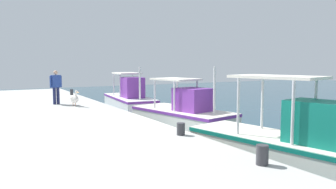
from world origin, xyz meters
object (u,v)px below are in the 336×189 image
Objects in this scene: fishing_boat_second at (184,114)px; pelican at (74,98)px; fishing_boat_third at (297,146)px; fishing_boat_nearest at (130,100)px; mooring_bollard_second at (181,129)px; fisherman_standing at (56,85)px; mooring_bollard_third at (262,155)px; mooring_bollard_nearest at (72,92)px.

pelican is at bearing -132.85° from fishing_boat_second.
fishing_boat_nearest is at bearing 178.64° from fishing_boat_third.
fishing_boat_second reaches higher than mooring_bollard_second.
mooring_bollard_second is (9.49, 1.85, -0.81)m from fisherman_standing.
fishing_boat_third reaches higher than mooring_bollard_third.
fishing_boat_nearest is 15.57× the size of mooring_bollard_second.
mooring_bollard_nearest is at bearing 180.00° from mooring_bollard_second.
fishing_boat_second reaches higher than pelican.
fisherman_standing is at bearing -152.73° from pelican.
pelican is at bearing -11.40° from mooring_bollard_nearest.
fishing_boat_second is at bearing 43.17° from fisherman_standing.
fishing_boat_nearest reaches higher than pelican.
mooring_bollard_second is at bearing 11.05° from fisherman_standing.
fishing_boat_second is 5.68× the size of pelican.
fisherman_standing reaches higher than pelican.
fishing_boat_third reaches higher than pelican.
fisherman_standing reaches higher than mooring_bollard_nearest.
fishing_boat_nearest is at bearing -177.95° from fishing_boat_second.
fishing_boat_nearest reaches higher than mooring_bollard_third.
mooring_bollard_third is (1.01, -2.38, 0.35)m from fishing_boat_third.
fisherman_standing is at bearing -136.83° from fishing_boat_second.
fishing_boat_second is 8.23m from mooring_bollard_third.
fishing_boat_third reaches higher than mooring_bollard_nearest.
fisherman_standing is 9.70m from mooring_bollard_second.
fishing_boat_second is at bearing 159.36° from mooring_bollard_third.
fishing_boat_second is 12.90× the size of mooring_bollard_third.
fishing_boat_third is 16.63m from mooring_bollard_nearest.
mooring_bollard_third is at bearing -66.97° from fishing_boat_third.
fishing_boat_nearest is at bearing 119.21° from pelican.
fishing_boat_nearest is 12.66m from fishing_boat_third.
mooring_bollard_third is (7.69, -2.90, 0.39)m from fishing_boat_second.
pelican is at bearing -174.02° from mooring_bollard_third.
fishing_boat_nearest reaches higher than fisherman_standing.
pelican is 1.53m from fisherman_standing.
fishing_boat_third is at bearing 18.89° from pelican.
fishing_boat_third is 3.71× the size of fisherman_standing.
fishing_boat_third is 6.82× the size of pelican.
pelican is 6.09m from mooring_bollard_nearest.
mooring_bollard_nearest is (-3.80, -2.68, 0.30)m from fishing_boat_nearest.
pelican is 2.44× the size of mooring_bollard_nearest.
fishing_boat_third reaches higher than fishing_boat_nearest.
fisherman_standing reaches higher than mooring_bollard_second.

